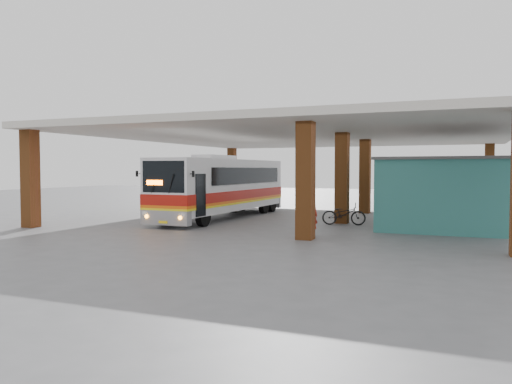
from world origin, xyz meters
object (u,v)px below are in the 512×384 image
object	(u,v)px
motorcycle	(344,214)
pedestrian	(310,216)
red_chair	(396,211)
coach_bus	(223,187)

from	to	relation	value
motorcycle	pedestrian	xyz separation A→B (m)	(-0.35, -4.32, 0.28)
pedestrian	red_chair	distance (m)	8.86
motorcycle	pedestrian	world-z (taller)	pedestrian
coach_bus	pedestrian	size ratio (longest dim) A/B	7.13
coach_bus	motorcycle	distance (m)	6.87
red_chair	motorcycle	bearing A→B (deg)	-105.00
coach_bus	motorcycle	size ratio (longest dim) A/B	5.73
pedestrian	red_chair	world-z (taller)	pedestrian
motorcycle	pedestrian	size ratio (longest dim) A/B	1.24
coach_bus	pedestrian	distance (m)	8.27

